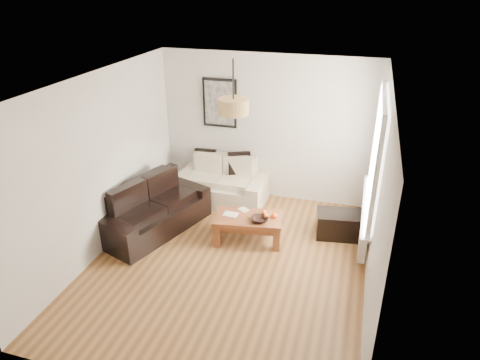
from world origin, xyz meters
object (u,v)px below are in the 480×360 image
(sofa_leather, at_px, (153,208))
(coffee_table, at_px, (248,228))
(ottoman, at_px, (339,224))
(loveseat_cream, at_px, (221,181))

(sofa_leather, xyz_separation_m, coffee_table, (1.54, 0.11, -0.18))
(sofa_leather, relative_size, coffee_table, 1.77)
(ottoman, bearing_deg, coffee_table, -157.96)
(loveseat_cream, bearing_deg, coffee_table, -53.69)
(loveseat_cream, bearing_deg, ottoman, -14.63)
(loveseat_cream, height_order, coffee_table, loveseat_cream)
(loveseat_cream, distance_m, sofa_leather, 1.44)
(coffee_table, relative_size, ottoman, 1.48)
(sofa_leather, xyz_separation_m, ottoman, (2.88, 0.65, -0.20))
(coffee_table, xyz_separation_m, ottoman, (1.34, 0.54, -0.01))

